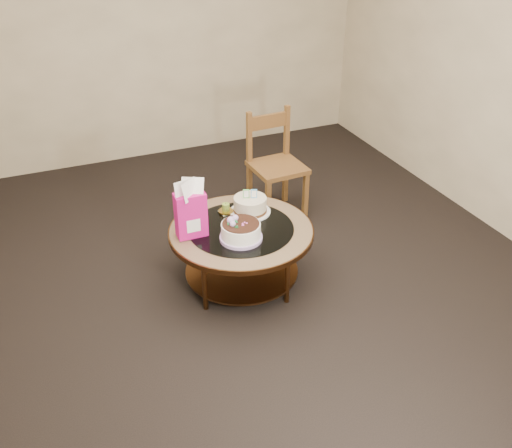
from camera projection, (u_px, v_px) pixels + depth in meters
name	position (u px, v px, depth m)	size (l,w,h in m)	color
ground	(242.00, 281.00, 4.22)	(5.00, 5.00, 0.00)	black
room_walls	(239.00, 74.00, 3.42)	(4.52, 5.02, 2.61)	beige
coffee_table	(241.00, 238.00, 4.02)	(1.02, 1.02, 0.46)	#573318
decorated_cake	(241.00, 232.00, 3.83)	(0.29, 0.29, 0.17)	#BE9CDC
cream_cake	(250.00, 205.00, 4.14)	(0.30, 0.30, 0.19)	white
gift_bag	(190.00, 209.00, 3.80)	(0.21, 0.15, 0.41)	#E01586
pillar_candle	(226.00, 209.00, 4.15)	(0.11, 0.11, 0.08)	#DAC25A
dining_chair	(275.00, 164.00, 4.86)	(0.44, 0.44, 0.91)	brown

